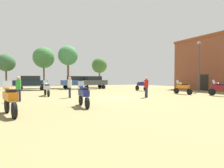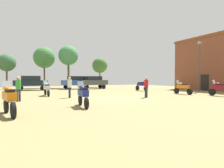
% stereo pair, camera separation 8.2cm
% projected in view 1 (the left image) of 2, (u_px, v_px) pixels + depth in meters
% --- Properties ---
extents(ground_plane, '(44.00, 52.00, 0.02)m').
position_uv_depth(ground_plane, '(113.00, 98.00, 14.60)').
color(ground_plane, olive).
extents(motorcycle_1, '(0.75, 2.22, 1.51)m').
position_uv_depth(motorcycle_1, '(10.00, 99.00, 7.56)').
color(motorcycle_1, black).
rests_on(motorcycle_1, ground).
extents(motorcycle_2, '(0.62, 2.08, 1.46)m').
position_uv_depth(motorcycle_2, '(84.00, 94.00, 9.91)').
color(motorcycle_2, black).
rests_on(motorcycle_2, ground).
extents(motorcycle_5, '(0.62, 2.27, 1.49)m').
position_uv_depth(motorcycle_5, '(221.00, 88.00, 15.91)').
color(motorcycle_5, black).
rests_on(motorcycle_5, ground).
extents(motorcycle_6, '(0.62, 2.22, 1.44)m').
position_uv_depth(motorcycle_6, '(183.00, 87.00, 18.00)').
color(motorcycle_6, black).
rests_on(motorcycle_6, ground).
extents(motorcycle_7, '(0.62, 2.12, 1.45)m').
position_uv_depth(motorcycle_7, '(47.00, 88.00, 16.18)').
color(motorcycle_7, black).
rests_on(motorcycle_7, ground).
extents(motorcycle_8, '(0.62, 2.29, 1.51)m').
position_uv_depth(motorcycle_8, '(141.00, 85.00, 23.13)').
color(motorcycle_8, black).
rests_on(motorcycle_8, ground).
extents(car_1, '(4.52, 2.42, 2.00)m').
position_uv_depth(car_1, '(31.00, 82.00, 24.12)').
color(car_1, black).
rests_on(car_1, ground).
extents(car_3, '(4.32, 1.85, 2.00)m').
position_uv_depth(car_3, '(93.00, 81.00, 27.68)').
color(car_3, black).
rests_on(car_3, ground).
extents(car_4, '(4.52, 2.41, 2.00)m').
position_uv_depth(car_4, '(76.00, 81.00, 27.09)').
color(car_4, black).
rests_on(car_4, ground).
extents(person_1, '(0.35, 0.35, 1.74)m').
position_uv_depth(person_1, '(146.00, 86.00, 14.84)').
color(person_1, '#292942').
rests_on(person_1, ground).
extents(person_2, '(0.34, 0.34, 1.78)m').
position_uv_depth(person_2, '(70.00, 85.00, 14.57)').
color(person_2, '#222847').
rests_on(person_2, ground).
extents(person_3, '(0.45, 0.45, 1.77)m').
position_uv_depth(person_3, '(18.00, 87.00, 12.11)').
color(person_3, '#312843').
rests_on(person_3, ground).
extents(tree_1, '(3.42, 3.42, 7.40)m').
position_uv_depth(tree_1, '(68.00, 56.00, 30.46)').
color(tree_1, brown).
rests_on(tree_1, ground).
extents(tree_2, '(2.67, 2.67, 5.39)m').
position_uv_depth(tree_2, '(6.00, 63.00, 26.33)').
color(tree_2, brown).
rests_on(tree_2, ground).
extents(tree_3, '(2.97, 2.97, 5.68)m').
position_uv_depth(tree_3, '(99.00, 66.00, 33.90)').
color(tree_3, brown).
rests_on(tree_3, ground).
extents(tree_5, '(3.57, 3.57, 7.02)m').
position_uv_depth(tree_5, '(44.00, 58.00, 29.77)').
color(tree_5, brown).
rests_on(tree_5, ground).
extents(lamp_post, '(0.44, 0.24, 6.27)m').
position_uv_depth(lamp_post, '(199.00, 64.00, 21.81)').
color(lamp_post, '#47474C').
rests_on(lamp_post, ground).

